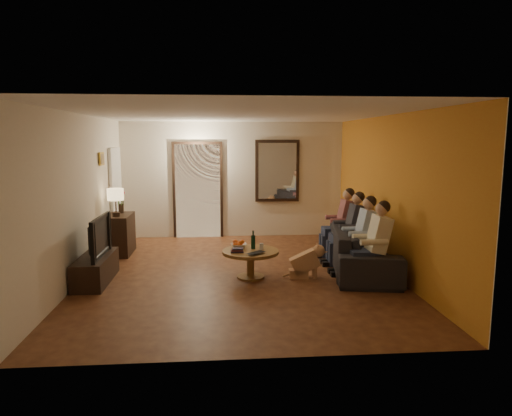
{
  "coord_description": "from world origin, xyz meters",
  "views": [
    {
      "loc": [
        -0.32,
        -7.32,
        2.19
      ],
      "look_at": [
        0.3,
        0.3,
        1.05
      ],
      "focal_mm": 32.0,
      "sensor_mm": 36.0,
      "label": 1
    }
  ],
  "objects": [
    {
      "name": "table_lamp",
      "position": [
        -2.25,
        1.3,
        1.04
      ],
      "size": [
        0.3,
        0.3,
        0.54
      ],
      "primitive_type": null,
      "color": "beige",
      "rests_on": "dresser"
    },
    {
      "name": "person_d",
      "position": [
        2.0,
        0.99,
        0.6
      ],
      "size": [
        0.6,
        0.4,
        1.2
      ],
      "primitive_type": null,
      "color": "tan",
      "rests_on": "sofa"
    },
    {
      "name": "floor",
      "position": [
        0.0,
        0.0,
        0.0
      ],
      "size": [
        5.0,
        6.0,
        0.01
      ],
      "primitive_type": "cube",
      "color": "#421D12",
      "rests_on": "ground"
    },
    {
      "name": "framed_art",
      "position": [
        -2.47,
        1.3,
        1.85
      ],
      "size": [
        0.03,
        0.28,
        0.24
      ],
      "primitive_type": "cube",
      "color": "#B28C33",
      "rests_on": "left_wall"
    },
    {
      "name": "front_wall",
      "position": [
        0.0,
        -3.0,
        1.3
      ],
      "size": [
        5.0,
        0.02,
        2.6
      ],
      "primitive_type": "cube",
      "color": "beige",
      "rests_on": "floor"
    },
    {
      "name": "back_wall",
      "position": [
        0.0,
        3.0,
        1.3
      ],
      "size": [
        5.0,
        0.02,
        2.6
      ],
      "primitive_type": "cube",
      "color": "beige",
      "rests_on": "floor"
    },
    {
      "name": "fridge_glimpse",
      "position": [
        -0.55,
        2.98,
        0.9
      ],
      "size": [
        0.45,
        0.03,
        1.7
      ],
      "primitive_type": "cube",
      "color": "silver",
      "rests_on": "floor"
    },
    {
      "name": "book_stack",
      "position": [
        -0.05,
        -0.35,
        0.48
      ],
      "size": [
        0.2,
        0.15,
        0.07
      ],
      "primitive_type": null,
      "color": "black",
      "rests_on": "coffee_table"
    },
    {
      "name": "kitchen_doorway",
      "position": [
        -0.8,
        2.98,
        1.05
      ],
      "size": [
        1.0,
        0.06,
        2.1
      ],
      "primitive_type": "cube",
      "color": "#FFE0A5",
      "rests_on": "floor"
    },
    {
      "name": "ceiling",
      "position": [
        0.0,
        0.0,
        2.6
      ],
      "size": [
        5.0,
        6.0,
        0.01
      ],
      "primitive_type": "cube",
      "color": "white",
      "rests_on": "back_wall"
    },
    {
      "name": "orange_accent",
      "position": [
        2.49,
        0.0,
        1.3
      ],
      "size": [
        0.01,
        6.0,
        2.6
      ],
      "primitive_type": "cube",
      "color": "#C57121",
      "rests_on": "right_wall"
    },
    {
      "name": "bowl",
      "position": [
        -0.01,
        -0.03,
        0.48
      ],
      "size": [
        0.26,
        0.26,
        0.06
      ],
      "primitive_type": "imported",
      "color": "white",
      "rests_on": "coffee_table"
    },
    {
      "name": "art_canvas",
      "position": [
        -2.46,
        1.3,
        1.85
      ],
      "size": [
        0.01,
        0.22,
        0.18
      ],
      "primitive_type": "cube",
      "color": "brown",
      "rests_on": "left_wall"
    },
    {
      "name": "white_door",
      "position": [
        -2.46,
        2.3,
        1.02
      ],
      "size": [
        0.06,
        0.85,
        2.04
      ],
      "primitive_type": "cube",
      "color": "white",
      "rests_on": "floor"
    },
    {
      "name": "tv_stand",
      "position": [
        -2.25,
        -0.27,
        0.21
      ],
      "size": [
        0.45,
        1.24,
        0.41
      ],
      "primitive_type": "cube",
      "color": "black",
      "rests_on": "floor"
    },
    {
      "name": "person_a",
      "position": [
        2.0,
        -0.81,
        0.6
      ],
      "size": [
        0.6,
        0.4,
        1.2
      ],
      "primitive_type": null,
      "color": "tan",
      "rests_on": "sofa"
    },
    {
      "name": "mirror_frame",
      "position": [
        1.0,
        2.96,
        1.5
      ],
      "size": [
        1.0,
        0.05,
        1.4
      ],
      "primitive_type": "cube",
      "color": "black",
      "rests_on": "back_wall"
    },
    {
      "name": "door_trim",
      "position": [
        -0.8,
        2.97,
        1.05
      ],
      "size": [
        1.12,
        0.04,
        2.22
      ],
      "primitive_type": "cube",
      "color": "black",
      "rests_on": "floor"
    },
    {
      "name": "sofa",
      "position": [
        2.1,
        0.09,
        0.36
      ],
      "size": [
        2.6,
        1.38,
        0.72
      ],
      "primitive_type": "imported",
      "rotation": [
        0.0,
        0.0,
        1.4
      ],
      "color": "black",
      "rests_on": "floor"
    },
    {
      "name": "person_b",
      "position": [
        2.0,
        -0.21,
        0.6
      ],
      "size": [
        0.6,
        0.4,
        1.2
      ],
      "primitive_type": null,
      "color": "tan",
      "rests_on": "sofa"
    },
    {
      "name": "right_wall",
      "position": [
        2.5,
        0.0,
        1.3
      ],
      "size": [
        0.02,
        6.0,
        2.6
      ],
      "primitive_type": "cube",
      "color": "beige",
      "rests_on": "floor"
    },
    {
      "name": "person_c",
      "position": [
        2.0,
        0.39,
        0.6
      ],
      "size": [
        0.6,
        0.4,
        1.2
      ],
      "primitive_type": null,
      "color": "tan",
      "rests_on": "sofa"
    },
    {
      "name": "oranges",
      "position": [
        -0.01,
        -0.03,
        0.55
      ],
      "size": [
        0.2,
        0.2,
        0.08
      ],
      "primitive_type": null,
      "color": "#DA5112",
      "rests_on": "bowl"
    },
    {
      "name": "mirror_glass",
      "position": [
        1.0,
        2.93,
        1.5
      ],
      "size": [
        0.86,
        0.02,
        1.26
      ],
      "primitive_type": "cube",
      "color": "white",
      "rests_on": "back_wall"
    },
    {
      "name": "dog",
      "position": [
        1.03,
        -0.33,
        0.28
      ],
      "size": [
        0.57,
        0.25,
        0.56
      ],
      "primitive_type": null,
      "rotation": [
        0.0,
        0.0,
        -0.03
      ],
      "color": "#AA7D4E",
      "rests_on": "floor"
    },
    {
      "name": "coffee_table",
      "position": [
        0.17,
        -0.25,
        0.23
      ],
      "size": [
        0.98,
        0.98,
        0.45
      ],
      "primitive_type": "cylinder",
      "rotation": [
        0.0,
        0.0,
        0.09
      ],
      "color": "brown",
      "rests_on": "floor"
    },
    {
      "name": "tv",
      "position": [
        -2.25,
        -0.27,
        0.72
      ],
      "size": [
        1.08,
        0.14,
        0.62
      ],
      "primitive_type": "imported",
      "rotation": [
        0.0,
        0.0,
        1.57
      ],
      "color": "black",
      "rests_on": "tv_stand"
    },
    {
      "name": "left_wall",
      "position": [
        -2.5,
        0.0,
        1.3
      ],
      "size": [
        0.02,
        6.0,
        2.6
      ],
      "primitive_type": "cube",
      "color": "beige",
      "rests_on": "floor"
    },
    {
      "name": "laptop",
      "position": [
        0.27,
        -0.53,
        0.46
      ],
      "size": [
        0.38,
        0.38,
        0.03
      ],
      "primitive_type": "imported",
      "rotation": [
        0.0,
        0.0,
        0.77
      ],
      "color": "black",
      "rests_on": "coffee_table"
    },
    {
      "name": "wine_bottle",
      "position": [
        0.22,
        -0.15,
        0.6
      ],
      "size": [
        0.07,
        0.07,
        0.31
      ],
      "primitive_type": null,
      "color": "black",
      "rests_on": "coffee_table"
    },
    {
      "name": "wine_glass",
      "position": [
        0.35,
        -0.2,
        0.5
      ],
      "size": [
        0.06,
        0.06,
        0.1
      ],
      "primitive_type": "cylinder",
      "color": "silver",
      "rests_on": "coffee_table"
    },
    {
      "name": "dresser",
      "position": [
        -2.25,
        1.52,
        0.38
      ],
      "size": [
        0.45,
        0.87,
        0.77
      ],
      "primitive_type": "cube",
      "color": "black",
      "rests_on": "floor"
    },
    {
      "name": "flower_vase",
      "position": [
        -2.25,
        1.74,
        0.99
      ],
      "size": [
        0.14,
        0.14,
        0.44
      ],
      "primitive_type": null,
      "color": "red",
      "rests_on": "dresser"
    }
  ]
}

